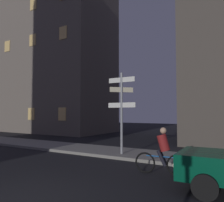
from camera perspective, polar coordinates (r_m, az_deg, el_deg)
The scene contains 5 objects.
ground_plane at distance 6.29m, azimuth -23.50°, elevation -22.37°, with size 80.00×80.00×0.00m, color black.
sidewalk_kerb at distance 11.50m, azimuth 5.88°, elevation -13.20°, with size 40.00×2.60×0.14m, color gray.
signpost at distance 11.01m, azimuth 2.43°, elevation -1.19°, with size 1.48×0.85×3.93m.
cyclist at distance 8.13m, azimuth 12.49°, elevation -12.58°, with size 1.81×0.37×1.61m.
building_left_block at distance 27.95m, azimuth -13.62°, elevation 15.48°, with size 12.49×6.96×21.85m.
Camera 1 is at (4.78, -3.49, 2.11)m, focal length 36.31 mm.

